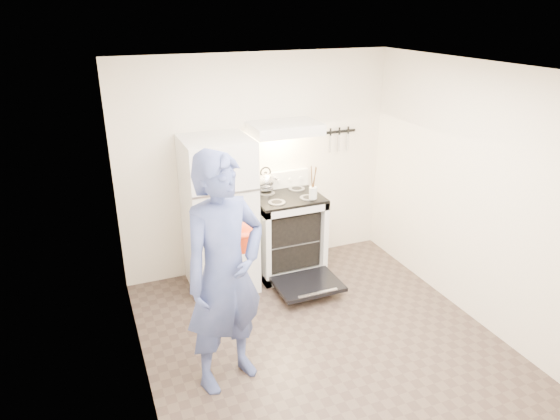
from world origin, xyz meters
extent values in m
plane|color=#493C32|center=(0.00, 0.00, 0.00)|extent=(3.60, 3.60, 0.00)
cube|color=#F2E5CD|center=(0.00, 1.80, 1.25)|extent=(3.20, 0.02, 2.50)
cube|color=white|center=(-0.58, 1.45, 0.85)|extent=(0.70, 0.70, 1.70)
cube|color=white|center=(0.23, 1.48, 0.46)|extent=(0.76, 0.65, 0.92)
cube|color=black|center=(0.23, 1.48, 0.94)|extent=(0.76, 0.65, 0.03)
cube|color=white|center=(0.23, 1.76, 1.05)|extent=(0.76, 0.07, 0.20)
cube|color=black|center=(0.23, 0.88, 0.12)|extent=(0.70, 0.54, 0.04)
cube|color=slate|center=(0.23, 1.48, 0.44)|extent=(0.60, 0.52, 0.01)
cube|color=white|center=(0.23, 1.55, 1.71)|extent=(0.76, 0.50, 0.12)
cube|color=black|center=(1.05, 1.79, 1.55)|extent=(0.40, 0.02, 0.03)
cylinder|color=#87694E|center=(0.14, 1.55, 0.45)|extent=(0.29, 0.29, 0.02)
cylinder|color=silver|center=(0.43, 1.22, 1.05)|extent=(0.11, 0.11, 0.13)
imported|color=navy|center=(-0.95, -0.07, 1.00)|extent=(0.85, 0.69, 2.00)
camera|label=1|loc=(-1.83, -3.39, 2.95)|focal=32.00mm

